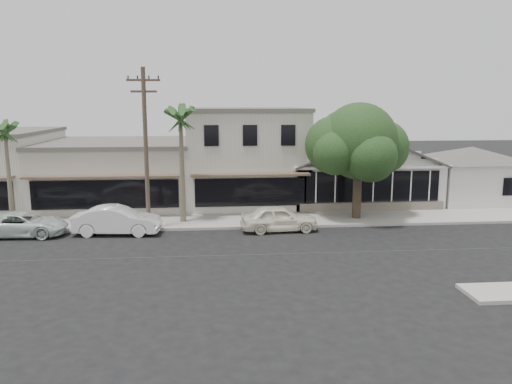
{
  "coord_description": "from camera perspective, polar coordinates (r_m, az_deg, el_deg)",
  "views": [
    {
      "loc": [
        -5.39,
        -22.63,
        7.08
      ],
      "look_at": [
        -2.85,
        6.0,
        1.95
      ],
      "focal_mm": 35.0,
      "sensor_mm": 36.0,
      "label": 1
    }
  ],
  "objects": [
    {
      "name": "ground",
      "position": [
        24.32,
        8.02,
        -6.91
      ],
      "size": [
        140.0,
        140.0,
        0.0
      ],
      "primitive_type": "plane",
      "color": "black",
      "rests_on": "ground"
    },
    {
      "name": "shade_tree",
      "position": [
        30.78,
        11.46,
        5.49
      ],
      "size": [
        6.44,
        5.82,
        7.15
      ],
      "rotation": [
        0.0,
        0.0,
        0.02
      ],
      "color": "#443729",
      "rests_on": "ground"
    },
    {
      "name": "utility_pole",
      "position": [
        28.15,
        -12.48,
        5.22
      ],
      "size": [
        1.8,
        0.24,
        9.0
      ],
      "color": "brown",
      "rests_on": "ground"
    },
    {
      "name": "sidewalk_north",
      "position": [
        30.31,
        -9.9,
        -3.39
      ],
      "size": [
        90.0,
        3.5,
        0.15
      ],
      "primitive_type": "cube",
      "color": "#9E9991",
      "rests_on": "ground"
    },
    {
      "name": "car_1",
      "position": [
        28.29,
        -15.62,
        -3.14
      ],
      "size": [
        4.81,
        2.01,
        1.55
      ],
      "primitive_type": "imported",
      "rotation": [
        0.0,
        0.0,
        1.49
      ],
      "color": "white",
      "rests_on": "ground"
    },
    {
      "name": "palm_east",
      "position": [
        29.27,
        -8.61,
        8.44
      ],
      "size": [
        3.03,
        3.03,
        7.37
      ],
      "color": "#726651",
      "rests_on": "ground"
    },
    {
      "name": "corner_shop",
      "position": [
        36.88,
        11.34,
        2.97
      ],
      "size": [
        10.4,
        8.6,
        5.1
      ],
      "color": "silver",
      "rests_on": "ground"
    },
    {
      "name": "car_0",
      "position": [
        27.96,
        2.64,
        -3.02
      ],
      "size": [
        4.36,
        1.95,
        1.46
      ],
      "primitive_type": "imported",
      "rotation": [
        0.0,
        0.0,
        1.62
      ],
      "color": "white",
      "rests_on": "ground"
    },
    {
      "name": "side_cottage",
      "position": [
        39.26,
        23.25,
        1.13
      ],
      "size": [
        6.0,
        6.0,
        3.0
      ],
      "primitive_type": "cube",
      "color": "silver",
      "rests_on": "ground"
    },
    {
      "name": "car_2",
      "position": [
        29.71,
        -25.12,
        -3.36
      ],
      "size": [
        4.72,
        2.28,
        1.29
      ],
      "primitive_type": "imported",
      "rotation": [
        0.0,
        0.0,
        1.54
      ],
      "color": "silver",
      "rests_on": "ground"
    },
    {
      "name": "palm_mid",
      "position": [
        31.29,
        -26.76,
        6.21
      ],
      "size": [
        2.71,
        2.71,
        6.48
      ],
      "color": "#726651",
      "rests_on": "ground"
    },
    {
      "name": "row_building_near",
      "position": [
        36.41,
        -1.29,
        4.08
      ],
      "size": [
        8.0,
        10.0,
        6.5
      ],
      "primitive_type": "cube",
      "color": "beige",
      "rests_on": "ground"
    },
    {
      "name": "row_building_midnear",
      "position": [
        37.06,
        -15.32,
        2.04
      ],
      "size": [
        10.0,
        10.0,
        4.2
      ],
      "primitive_type": "cube",
      "color": "#B2AFA0",
      "rests_on": "ground"
    }
  ]
}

